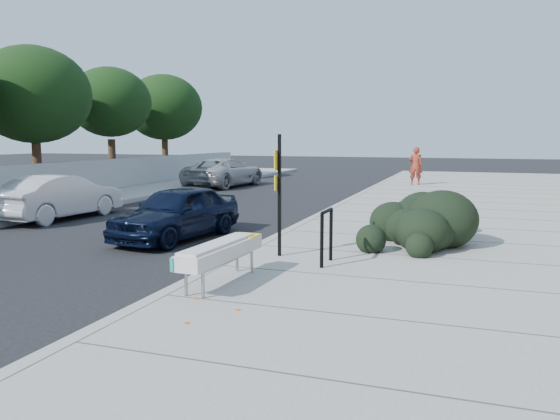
{
  "coord_description": "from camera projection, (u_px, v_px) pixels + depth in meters",
  "views": [
    {
      "loc": [
        4.32,
        -8.92,
        2.5
      ],
      "look_at": [
        0.64,
        1.65,
        1.0
      ],
      "focal_mm": 35.0,
      "sensor_mm": 36.0,
      "label": 1
    }
  ],
  "objects": [
    {
      "name": "pedestrian",
      "position": [
        416.0,
        166.0,
        27.02
      ],
      "size": [
        0.7,
        0.47,
        1.89
      ],
      "primitive_type": "imported",
      "rotation": [
        0.0,
        0.0,
        3.17
      ],
      "color": "maroon",
      "rests_on": "sidewalk_near"
    },
    {
      "name": "curb_near",
      "position": [
        299.0,
        227.0,
        14.76
      ],
      "size": [
        0.22,
        50.0,
        0.17
      ],
      "primitive_type": "cube",
      "color": "#9E9E99",
      "rests_on": "ground"
    },
    {
      "name": "sidewalk_far",
      "position": [
        22.0,
        212.0,
        17.85
      ],
      "size": [
        3.0,
        50.0,
        0.15
      ],
      "primitive_type": "cube",
      "color": "gray",
      "rests_on": "ground"
    },
    {
      "name": "bike_rack",
      "position": [
        327.0,
        231.0,
        10.1
      ],
      "size": [
        0.08,
        0.71,
        1.03
      ],
      "rotation": [
        0.0,
        0.0,
        -0.02
      ],
      "color": "black",
      "rests_on": "sidewalk_near"
    },
    {
      "name": "sign_post",
      "position": [
        279.0,
        187.0,
        10.7
      ],
      "size": [
        0.09,
        0.28,
        2.41
      ],
      "rotation": [
        0.0,
        0.0,
        -0.07
      ],
      "color": "black",
      "rests_on": "sidewalk_near"
    },
    {
      "name": "ground",
      "position": [
        218.0,
        273.0,
        10.09
      ],
      "size": [
        120.0,
        120.0,
        0.0
      ],
      "primitive_type": "plane",
      "color": "black",
      "rests_on": "ground"
    },
    {
      "name": "sedan_navy",
      "position": [
        177.0,
        212.0,
        13.41
      ],
      "size": [
        2.05,
        4.05,
        1.32
      ],
      "primitive_type": "imported",
      "rotation": [
        0.0,
        0.0,
        -0.13
      ],
      "color": "black",
      "rests_on": "ground"
    },
    {
      "name": "hedge",
      "position": [
        418.0,
        212.0,
        12.34
      ],
      "size": [
        2.1,
        3.73,
        1.34
      ],
      "primitive_type": "ellipsoid",
      "rotation": [
        0.0,
        0.0,
        0.09
      ],
      "color": "black",
      "rests_on": "sidewalk_near"
    },
    {
      "name": "tree_far_f",
      "position": [
        164.0,
        108.0,
        31.39
      ],
      "size": [
        4.4,
        4.4,
        6.07
      ],
      "color": "#332114",
      "rests_on": "ground"
    },
    {
      "name": "suv_silver",
      "position": [
        224.0,
        172.0,
        27.78
      ],
      "size": [
        2.85,
        5.34,
        1.43
      ],
      "primitive_type": "imported",
      "rotation": [
        0.0,
        0.0,
        3.05
      ],
      "color": "#A8ACAE",
      "rests_on": "ground"
    },
    {
      "name": "wagon_silver",
      "position": [
        60.0,
        197.0,
        16.68
      ],
      "size": [
        1.69,
        4.23,
        1.37
      ],
      "primitive_type": "imported",
      "rotation": [
        0.0,
        0.0,
        3.08
      ],
      "color": "silver",
      "rests_on": "ground"
    },
    {
      "name": "bench",
      "position": [
        221.0,
        252.0,
        8.76
      ],
      "size": [
        0.59,
        2.19,
        0.66
      ],
      "rotation": [
        0.0,
        0.0,
        -0.06
      ],
      "color": "gray",
      "rests_on": "sidewalk_near"
    },
    {
      "name": "curb_far",
      "position": [
        59.0,
        213.0,
        17.36
      ],
      "size": [
        0.22,
        50.0,
        0.17
      ],
      "primitive_type": "cube",
      "color": "#9E9E99",
      "rests_on": "ground"
    },
    {
      "name": "tree_far_d",
      "position": [
        33.0,
        95.0,
        22.03
      ],
      "size": [
        4.6,
        4.6,
        6.16
      ],
      "color": "#332114",
      "rests_on": "ground"
    },
    {
      "name": "sidewalk_near",
      "position": [
        524.0,
        240.0,
        12.93
      ],
      "size": [
        11.2,
        50.0,
        0.15
      ],
      "primitive_type": "cube",
      "color": "gray",
      "rests_on": "ground"
    },
    {
      "name": "tree_far_e",
      "position": [
        110.0,
        102.0,
        26.71
      ],
      "size": [
        4.0,
        4.0,
        5.9
      ],
      "color": "#332114",
      "rests_on": "ground"
    }
  ]
}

